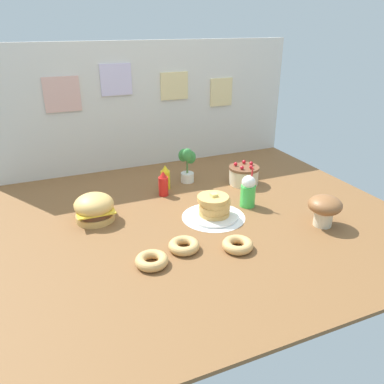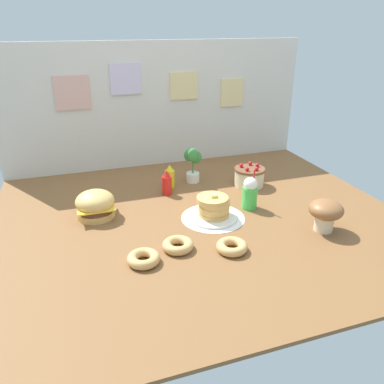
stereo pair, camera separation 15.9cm
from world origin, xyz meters
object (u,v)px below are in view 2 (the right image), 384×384
(donut_chocolate, at_px, (178,245))
(layer_cake, at_px, (249,176))
(donut_vanilla, at_px, (232,246))
(donut_pink_glaze, at_px, (144,258))
(pancake_stack, at_px, (213,208))
(cream_soda_cup, at_px, (250,193))
(mustard_bottle, at_px, (170,177))
(mushroom_stool, at_px, (326,212))
(ketchup_bottle, at_px, (167,183))
(burger, at_px, (95,205))
(potted_plant, at_px, (193,163))

(donut_chocolate, bearing_deg, layer_cake, 41.82)
(layer_cake, relative_size, donut_vanilla, 1.34)
(donut_pink_glaze, relative_size, donut_vanilla, 1.00)
(pancake_stack, xyz_separation_m, cream_soda_cup, (0.26, 0.05, 0.04))
(donut_pink_glaze, bearing_deg, mustard_bottle, 66.52)
(donut_chocolate, relative_size, mushroom_stool, 0.85)
(cream_soda_cup, height_order, donut_chocolate, cream_soda_cup)
(ketchup_bottle, distance_m, cream_soda_cup, 0.56)
(burger, xyz_separation_m, ketchup_bottle, (0.48, 0.17, 0.00))
(donut_chocolate, bearing_deg, burger, 125.61)
(donut_chocolate, xyz_separation_m, potted_plant, (0.36, 0.83, 0.11))
(mustard_bottle, bearing_deg, cream_soda_cup, -50.33)
(mushroom_stool, bearing_deg, layer_cake, 98.57)
(ketchup_bottle, relative_size, mustard_bottle, 1.00)
(layer_cake, relative_size, mustard_bottle, 1.25)
(cream_soda_cup, relative_size, potted_plant, 0.98)
(potted_plant, distance_m, mushroom_stool, 1.01)
(mustard_bottle, height_order, potted_plant, potted_plant)
(layer_cake, xyz_separation_m, mustard_bottle, (-0.54, 0.13, 0.01))
(ketchup_bottle, height_order, donut_pink_glaze, ketchup_bottle)
(donut_vanilla, distance_m, mushroom_stool, 0.57)
(pancake_stack, distance_m, potted_plant, 0.57)
(pancake_stack, bearing_deg, donut_pink_glaze, -146.43)
(donut_pink_glaze, distance_m, donut_chocolate, 0.20)
(donut_pink_glaze, bearing_deg, ketchup_bottle, 66.88)
(mustard_bottle, bearing_deg, ketchup_bottle, -116.01)
(burger, relative_size, pancake_stack, 0.78)
(donut_pink_glaze, height_order, donut_chocolate, same)
(burger, xyz_separation_m, pancake_stack, (0.65, -0.24, -0.01))
(donut_pink_glaze, relative_size, potted_plant, 0.61)
(potted_plant, height_order, mushroom_stool, potted_plant)
(donut_pink_glaze, xyz_separation_m, donut_chocolate, (0.19, 0.06, 0.00))
(cream_soda_cup, bearing_deg, donut_chocolate, -150.47)
(burger, height_order, mustard_bottle, mustard_bottle)
(pancake_stack, height_order, cream_soda_cup, cream_soda_cup)
(ketchup_bottle, bearing_deg, potted_plant, 33.32)
(donut_pink_glaze, relative_size, mushroom_stool, 0.85)
(mustard_bottle, height_order, mushroom_stool, mushroom_stool)
(burger, relative_size, layer_cake, 1.06)
(donut_vanilla, bearing_deg, mushroom_stool, 3.10)
(donut_vanilla, bearing_deg, burger, 135.64)
(ketchup_bottle, relative_size, mushroom_stool, 0.91)
(burger, relative_size, ketchup_bottle, 1.33)
(donut_pink_glaze, distance_m, mushroom_stool, 1.01)
(layer_cake, relative_size, potted_plant, 0.82)
(donut_pink_glaze, bearing_deg, mushroom_stool, -0.36)
(donut_vanilla, relative_size, mushroom_stool, 0.85)
(mustard_bottle, xyz_separation_m, donut_pink_glaze, (-0.36, -0.83, -0.05))
(cream_soda_cup, bearing_deg, layer_cake, 63.86)
(cream_soda_cup, bearing_deg, pancake_stack, -168.12)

